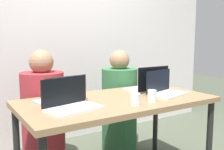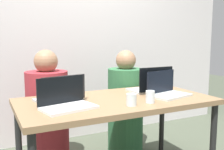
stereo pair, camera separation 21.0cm
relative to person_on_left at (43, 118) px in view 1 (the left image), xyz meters
name	(u,v)px [view 1 (the left image)]	position (x,y,z in m)	size (l,w,h in m)	color
back_wall	(59,38)	(0.41, 0.64, 0.71)	(4.50, 0.10, 2.40)	silver
desk	(117,107)	(0.41, -0.59, 0.17)	(1.51, 0.78, 0.73)	olive
person_on_left	(43,118)	(0.00, 0.00, 0.00)	(0.41, 0.41, 1.10)	maroon
person_on_right	(119,106)	(0.83, 0.00, -0.01)	(0.46, 0.46, 1.08)	#2F673E
laptop_front_right	(165,89)	(0.84, -0.67, 0.28)	(0.37, 0.28, 0.20)	silver
laptop_front_left	(71,103)	(-0.02, -0.68, 0.28)	(0.39, 0.29, 0.21)	silver
laptop_back_right	(148,85)	(0.82, -0.47, 0.29)	(0.34, 0.27, 0.23)	silver
laptop_back_left	(61,97)	(0.00, -0.47, 0.28)	(0.37, 0.27, 0.20)	#B2B4B6
water_glass_center	(135,100)	(0.42, -0.82, 0.27)	(0.07, 0.07, 0.09)	silver
water_glass_right	(152,97)	(0.58, -0.81, 0.28)	(0.07, 0.07, 0.09)	silver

